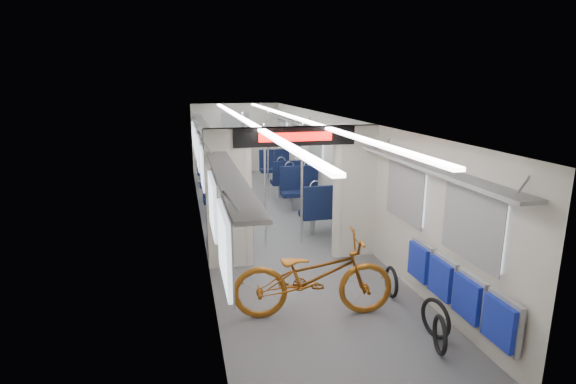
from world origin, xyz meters
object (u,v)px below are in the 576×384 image
object	(u,v)px
seat_bay_near_left	(226,203)
stanchion_far_right	(268,157)
flip_bench	(455,288)
bike_hoop_c	(391,283)
seat_bay_far_left	(215,173)
stanchion_near_left	(265,187)
stanchion_far_left	(244,160)
bike_hoop_b	(435,320)
seat_bay_far_right	(282,170)
stanchion_near_right	(302,184)
bike_hoop_a	(440,337)
bicycle	(313,276)
seat_bay_near_right	(311,196)

from	to	relation	value
seat_bay_near_left	stanchion_far_right	world-z (taller)	stanchion_far_right
flip_bench	bike_hoop_c	size ratio (longest dim) A/B	4.72
seat_bay_far_left	seat_bay_near_left	bearing A→B (deg)	-90.00
seat_bay_far_left	stanchion_near_left	bearing A→B (deg)	-82.65
stanchion_far_left	stanchion_far_right	world-z (taller)	same
bike_hoop_b	seat_bay_far_right	bearing A→B (deg)	90.99
flip_bench	stanchion_near_right	distance (m)	3.63
flip_bench	bike_hoop_a	size ratio (longest dim) A/B	4.71
flip_bench	seat_bay_far_right	size ratio (longest dim) A/B	1.01
seat_bay_near_left	stanchion_near_right	size ratio (longest dim) A/B	0.85
bicycle	bike_hoop_a	world-z (taller)	bicycle
bike_hoop_b	stanchion_far_right	size ratio (longest dim) A/B	0.22
seat_bay_near_right	stanchion_near_left	bearing A→B (deg)	-132.42
seat_bay_far_right	stanchion_far_right	world-z (taller)	stanchion_far_right
bicycle	stanchion_far_right	distance (m)	5.93
bike_hoop_a	stanchion_near_left	bearing A→B (deg)	109.01
bike_hoop_a	stanchion_far_left	size ratio (longest dim) A/B	0.20
bicycle	seat_bay_far_right	distance (m)	7.12
stanchion_far_right	bicycle	bearing A→B (deg)	-95.20
stanchion_far_right	flip_bench	bearing A→B (deg)	-81.24
seat_bay_near_right	stanchion_far_left	xyz separation A→B (m)	(-1.27, 1.50, 0.59)
flip_bench	seat_bay_near_left	xyz separation A→B (m)	(-2.29, 4.74, -0.05)
bicycle	seat_bay_far_right	size ratio (longest dim) A/B	0.99
stanchion_far_right	stanchion_near_right	bearing A→B (deg)	-89.63
bike_hoop_a	stanchion_far_right	bearing A→B (deg)	95.01
bike_hoop_c	stanchion_near_right	world-z (taller)	stanchion_near_right
bicycle	seat_bay_far_left	world-z (taller)	bicycle
bike_hoop_b	stanchion_far_left	xyz separation A→B (m)	(-1.41, 6.37, 0.93)
seat_bay_far_right	stanchion_near_right	world-z (taller)	stanchion_near_right
bike_hoop_b	seat_bay_far_left	distance (m)	8.23
flip_bench	stanchion_far_right	size ratio (longest dim) A/B	0.93
bike_hoop_b	seat_bay_near_left	xyz separation A→B (m)	(-2.01, 4.82, 0.30)
stanchion_near_left	seat_bay_near_left	bearing A→B (deg)	113.23
seat_bay_near_left	seat_bay_far_left	bearing A→B (deg)	90.00
seat_bay_near_right	bike_hoop_b	bearing A→B (deg)	-88.40
seat_bay_far_left	stanchion_far_right	size ratio (longest dim) A/B	0.86
seat_bay_far_left	flip_bench	bearing A→B (deg)	-73.85
bike_hoop_b	bike_hoop_c	bearing A→B (deg)	92.22
bicycle	stanchion_near_right	size ratio (longest dim) A/B	0.91
bike_hoop_b	seat_bay_far_right	world-z (taller)	seat_bay_far_right
seat_bay_far_right	stanchion_near_right	bearing A→B (deg)	-97.65
bike_hoop_a	bike_hoop_b	world-z (taller)	bike_hoop_b
bike_hoop_b	seat_bay_far_left	bearing A→B (deg)	104.12
bike_hoop_a	seat_bay_far_left	bearing A→B (deg)	102.78
bicycle	seat_bay_near_left	size ratio (longest dim) A/B	1.08
seat_bay_near_right	stanchion_far_left	distance (m)	2.05
bicycle	seat_bay_near_left	distance (m)	4.03
seat_bay_far_left	bike_hoop_c	bearing A→B (deg)	-74.08
bicycle	bike_hoop_c	distance (m)	1.31
seat_bay_near_right	stanchion_far_left	size ratio (longest dim) A/B	0.97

